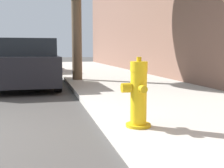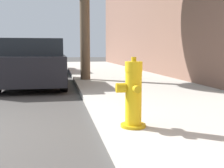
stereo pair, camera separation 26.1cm
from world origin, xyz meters
name	(u,v)px [view 2 (the right image)]	position (x,y,z in m)	size (l,w,h in m)	color
sidewalk_slab	(223,125)	(3.80, 0.00, 0.06)	(3.41, 40.00, 0.11)	#B7B2A8
fire_hydrant	(133,95)	(2.50, -0.04, 0.52)	(0.38, 0.40, 0.88)	#C39C11
parked_car_near	(34,64)	(0.88, 5.13, 0.68)	(1.87, 3.87, 1.38)	black
parked_car_mid	(45,59)	(0.98, 10.31, 0.65)	(1.70, 4.27, 1.35)	navy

